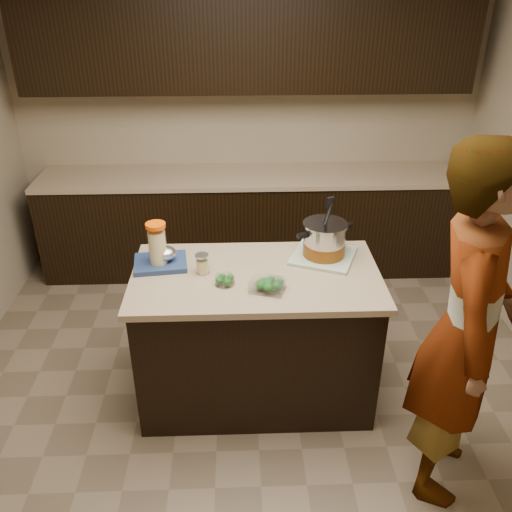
{
  "coord_description": "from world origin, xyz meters",
  "views": [
    {
      "loc": [
        -0.1,
        -2.73,
        2.5
      ],
      "look_at": [
        0.0,
        0.0,
        1.02
      ],
      "focal_mm": 38.0,
      "sensor_mm": 36.0,
      "label": 1
    }
  ],
  "objects_px": {
    "island": "(256,336)",
    "lemonade_pitcher": "(158,247)",
    "stock_pot": "(324,241)",
    "person": "(466,331)"
  },
  "relations": [
    {
      "from": "stock_pot",
      "to": "lemonade_pitcher",
      "type": "height_order",
      "value": "stock_pot"
    },
    {
      "from": "lemonade_pitcher",
      "to": "person",
      "type": "distance_m",
      "value": 1.74
    },
    {
      "from": "stock_pot",
      "to": "lemonade_pitcher",
      "type": "relative_size",
      "value": 1.36
    },
    {
      "from": "stock_pot",
      "to": "person",
      "type": "bearing_deg",
      "value": -80.22
    },
    {
      "from": "island",
      "to": "stock_pot",
      "type": "relative_size",
      "value": 3.8
    },
    {
      "from": "island",
      "to": "person",
      "type": "xyz_separation_m",
      "value": [
        0.98,
        -0.67,
        0.5
      ]
    },
    {
      "from": "stock_pot",
      "to": "island",
      "type": "bearing_deg",
      "value": -178.93
    },
    {
      "from": "island",
      "to": "lemonade_pitcher",
      "type": "distance_m",
      "value": 0.82
    },
    {
      "from": "island",
      "to": "stock_pot",
      "type": "bearing_deg",
      "value": 24.16
    },
    {
      "from": "island",
      "to": "person",
      "type": "relative_size",
      "value": 0.77
    }
  ]
}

